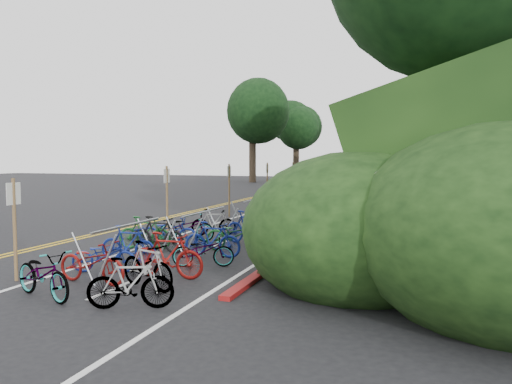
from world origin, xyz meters
TOP-DOWN VIEW (x-y plane):
  - ground at (0.00, 0.00)m, footprint 120.00×120.00m
  - road_markings at (0.63, 10.10)m, footprint 7.47×80.00m
  - red_curb at (5.70, 12.00)m, footprint 0.25×28.00m
  - embankment at (12.96, 19.04)m, footprint 14.30×48.14m
  - tree_cluster at (9.76, 22.04)m, footprint 31.98×53.65m
  - bike_rack_front at (2.68, -0.66)m, footprint 1.16×2.81m
  - bike_racks_rest at (3.00, 13.00)m, footprint 1.14×23.00m
  - signpost_near at (0.58, -2.02)m, footprint 0.08×0.40m
  - signposts_rest at (0.60, 14.00)m, footprint 0.08×18.40m
  - bike_front at (1.29, 2.35)m, footprint 0.72×1.74m
  - bike_valet at (2.88, 0.97)m, footprint 3.49×10.24m

SIDE VIEW (x-z plane):
  - ground at x=0.00m, z-range 0.00..0.00m
  - road_markings at x=0.63m, z-range 0.00..0.01m
  - red_curb at x=5.70m, z-range 0.00..0.10m
  - bike_valet at x=2.88m, z-range -0.05..1.04m
  - bike_front at x=1.29m, z-range 0.00..1.01m
  - bike_racks_rest at x=3.00m, z-range 0.27..1.44m
  - bike_rack_front at x=2.68m, z-range 0.27..1.48m
  - signpost_near at x=0.58m, z-range 0.17..2.52m
  - signposts_rest at x=0.60m, z-range 0.18..2.68m
  - embankment at x=12.96m, z-range -1.99..7.12m
  - tree_cluster at x=9.76m, z-range 2.20..19.74m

